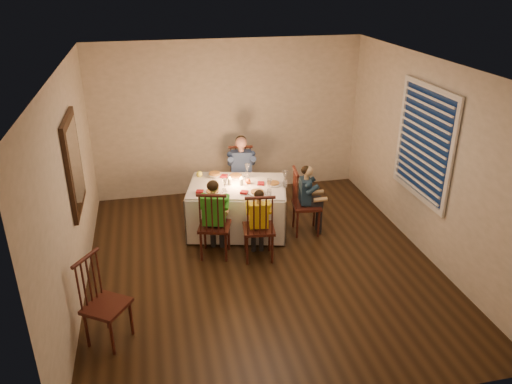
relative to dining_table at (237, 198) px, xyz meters
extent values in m
plane|color=black|center=(0.14, -1.00, -0.52)|extent=(5.00, 5.00, 0.00)
cube|color=beige|center=(-2.11, -1.00, 0.78)|extent=(0.02, 5.00, 2.60)
cube|color=beige|center=(2.39, -1.00, 0.78)|extent=(0.02, 5.00, 2.60)
cube|color=beige|center=(0.14, 1.50, 0.78)|extent=(4.50, 0.02, 2.60)
plane|color=white|center=(0.14, -1.00, 2.08)|extent=(5.00, 5.00, 0.00)
cube|color=white|center=(0.00, 0.00, 0.19)|extent=(1.57, 1.28, 0.04)
cube|color=white|center=(0.12, 0.48, -0.16)|extent=(1.37, 0.36, 0.67)
cube|color=white|center=(-0.12, -0.48, -0.16)|extent=(1.37, 0.36, 0.67)
cube|color=white|center=(0.67, -0.17, -0.16)|extent=(0.27, 0.99, 0.67)
cube|color=white|center=(-0.67, 0.17, -0.16)|extent=(0.27, 0.99, 0.67)
cylinder|color=silver|center=(0.04, 0.30, 0.22)|extent=(0.32, 0.32, 0.02)
cylinder|color=silver|center=(-0.38, -0.20, 0.22)|extent=(0.32, 0.32, 0.02)
cylinder|color=silver|center=(0.22, -0.35, 0.22)|extent=(0.32, 0.32, 0.02)
cylinder|color=silver|center=(0.52, -0.10, 0.22)|extent=(0.32, 0.32, 0.02)
cylinder|color=white|center=(-0.10, 0.03, 0.26)|extent=(0.06, 0.06, 0.10)
cylinder|color=white|center=(0.06, -0.02, 0.26)|extent=(0.06, 0.06, 0.10)
sphere|color=#FDFD42|center=(-0.50, 0.43, 0.26)|extent=(0.09, 0.09, 0.09)
sphere|color=#FF5E15|center=(0.17, 0.01, 0.25)|extent=(0.08, 0.08, 0.08)
imported|color=silver|center=(-0.27, 0.37, 0.24)|extent=(0.30, 0.30, 0.05)
cube|color=black|center=(-2.08, -0.70, 0.98)|extent=(0.05, 0.95, 1.15)
cube|color=white|center=(-2.05, -0.70, 0.98)|extent=(0.01, 0.78, 0.98)
cube|color=#0C1A33|center=(2.37, -0.90, 0.98)|extent=(0.01, 1.20, 1.40)
cube|color=white|center=(2.35, -0.90, 0.98)|extent=(0.03, 1.34, 1.54)
camera|label=1|loc=(-1.16, -6.53, 3.10)|focal=35.00mm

